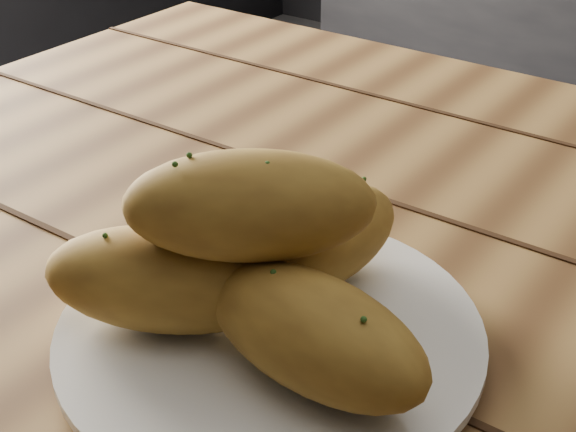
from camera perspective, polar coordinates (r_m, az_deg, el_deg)
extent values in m
cube|color=olive|center=(0.58, 19.64, -10.54)|extent=(1.49, 0.92, 0.04)
cylinder|color=brown|center=(1.30, -6.04, -3.88)|extent=(0.07, 0.07, 0.71)
cylinder|color=white|center=(0.53, -1.27, -8.74)|extent=(0.25, 0.25, 0.01)
cylinder|color=white|center=(0.52, -1.28, -8.07)|extent=(0.28, 0.28, 0.01)
ellipsoid|color=#AE8530|center=(0.51, -8.74, -4.45)|extent=(0.17, 0.13, 0.07)
ellipsoid|color=#AE8530|center=(0.46, 1.87, -8.32)|extent=(0.16, 0.08, 0.07)
ellipsoid|color=#AE8530|center=(0.54, 1.74, -1.76)|extent=(0.10, 0.16, 0.07)
ellipsoid|color=#AE8530|center=(0.47, -2.75, 0.76)|extent=(0.16, 0.15, 0.07)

